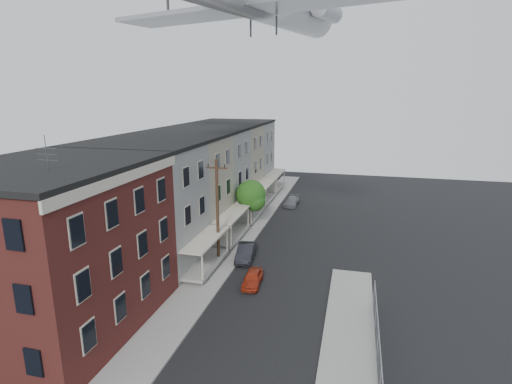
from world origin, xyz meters
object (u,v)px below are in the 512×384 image
car_near (252,278)px  airplane (261,0)px  car_far (292,201)px  street_tree (252,196)px  utility_pole (217,211)px  car_mid (246,252)px

car_near → airplane: 22.47m
car_far → car_near: bearing=-85.9°
car_near → street_tree: bearing=100.9°
street_tree → car_near: size_ratio=1.61×
car_near → airplane: (-1.26, 7.74, 21.06)m
street_tree → utility_pole: bearing=-91.9°
car_near → car_far: (-0.65, 22.53, 0.00)m
car_near → car_far: car_far is taller
car_mid → airplane: bearing=73.7°
street_tree → car_mid: street_tree is taller
car_near → car_mid: car_mid is taller
utility_pole → airplane: bearing=61.3°
utility_pole → street_tree: utility_pole is taller
utility_pole → street_tree: (0.33, 9.92, -1.22)m
utility_pole → car_far: utility_pole is taller
car_near → car_far: size_ratio=0.85×
car_near → car_mid: bearing=107.8°
airplane → car_mid: bearing=-99.5°
car_mid → car_far: 18.06m
utility_pole → car_far: bearing=80.8°
car_far → airplane: airplane is taller
utility_pole → car_mid: bearing=35.2°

